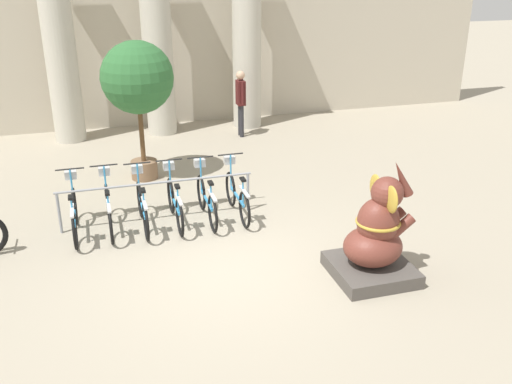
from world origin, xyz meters
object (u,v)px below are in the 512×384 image
(bicycle_3, at_px, (175,202))
(bicycle_5, at_px, (237,195))
(bicycle_4, at_px, (206,198))
(person_pedestrian, at_px, (241,97))
(bicycle_1, at_px, (109,208))
(elephant_statue, at_px, (376,239))
(potted_tree, at_px, (137,81))
(bicycle_2, at_px, (142,206))
(bicycle_0, at_px, (74,213))

(bicycle_3, height_order, bicycle_5, same)
(bicycle_4, bearing_deg, person_pedestrian, 68.10)
(bicycle_1, distance_m, bicycle_5, 2.30)
(elephant_statue, relative_size, potted_tree, 0.63)
(bicycle_2, distance_m, person_pedestrian, 5.82)
(potted_tree, bearing_deg, bicycle_5, -59.26)
(potted_tree, bearing_deg, bicycle_4, -70.44)
(person_pedestrian, bearing_deg, bicycle_3, -117.51)
(bicycle_5, relative_size, elephant_statue, 0.92)
(bicycle_3, height_order, bicycle_4, same)
(bicycle_1, relative_size, bicycle_3, 1.00)
(bicycle_0, xyz_separation_m, bicycle_2, (1.15, -0.03, 0.00))
(bicycle_4, bearing_deg, elephant_statue, -53.41)
(bicycle_2, relative_size, person_pedestrian, 0.97)
(elephant_statue, bearing_deg, bicycle_3, 133.64)
(bicycle_2, relative_size, bicycle_4, 1.00)
(bicycle_2, distance_m, bicycle_5, 1.72)
(bicycle_0, distance_m, bicycle_2, 1.15)
(elephant_statue, xyz_separation_m, person_pedestrian, (-0.04, 7.55, 0.43))
(bicycle_1, distance_m, bicycle_3, 1.15)
(bicycle_3, distance_m, potted_tree, 2.97)
(bicycle_4, bearing_deg, bicycle_3, 179.25)
(bicycle_4, relative_size, person_pedestrian, 0.97)
(bicycle_1, distance_m, bicycle_4, 1.73)
(bicycle_3, height_order, elephant_statue, elephant_statue)
(bicycle_2, distance_m, bicycle_4, 1.15)
(bicycle_1, relative_size, elephant_statue, 0.92)
(bicycle_5, bearing_deg, bicycle_2, -179.48)
(bicycle_0, bearing_deg, potted_tree, 59.14)
(bicycle_2, xyz_separation_m, potted_tree, (0.29, 2.43, 1.70))
(bicycle_1, height_order, bicycle_4, same)
(bicycle_0, bearing_deg, elephant_statue, -32.25)
(bicycle_0, height_order, bicycle_1, same)
(bicycle_1, xyz_separation_m, bicycle_4, (1.72, -0.05, 0.00))
(bicycle_3, distance_m, bicycle_5, 1.15)
(bicycle_2, height_order, potted_tree, potted_tree)
(bicycle_0, xyz_separation_m, bicycle_5, (2.87, -0.01, 0.00))
(bicycle_4, bearing_deg, potted_tree, 109.56)
(bicycle_2, bearing_deg, person_pedestrian, 57.49)
(bicycle_3, xyz_separation_m, elephant_statue, (2.57, -2.69, 0.21))
(bicycle_2, bearing_deg, elephant_statue, -40.46)
(bicycle_1, relative_size, person_pedestrian, 0.97)
(bicycle_2, height_order, elephant_statue, elephant_statue)
(bicycle_2, bearing_deg, bicycle_4, 0.24)
(potted_tree, bearing_deg, elephant_statue, -60.81)
(bicycle_3, bearing_deg, potted_tree, 96.78)
(bicycle_4, height_order, person_pedestrian, person_pedestrian)
(bicycle_3, bearing_deg, elephant_statue, -46.36)
(bicycle_0, relative_size, bicycle_3, 1.00)
(bicycle_2, height_order, bicycle_5, same)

